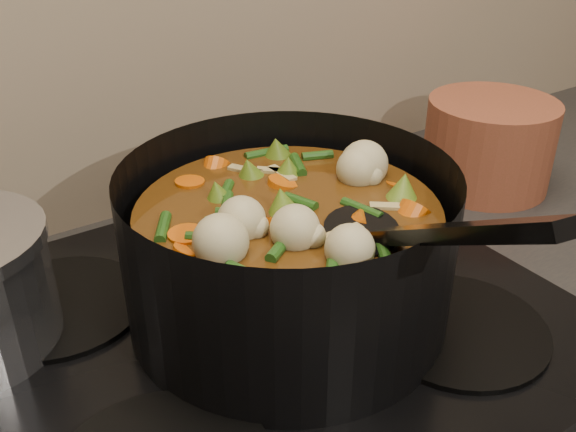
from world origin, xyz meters
TOP-DOWN VIEW (x-y plane):
  - stovetop at (0.00, 1.93)m, footprint 0.62×0.54m
  - stockpot at (0.04, 1.92)m, footprint 0.42×0.49m
  - terracotta_crock at (0.47, 2.04)m, footprint 0.25×0.25m

SIDE VIEW (x-z plane):
  - stovetop at x=0.00m, z-range 0.91..0.93m
  - terracotta_crock at x=0.47m, z-range 0.91..1.04m
  - stockpot at x=0.04m, z-range 0.89..1.12m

